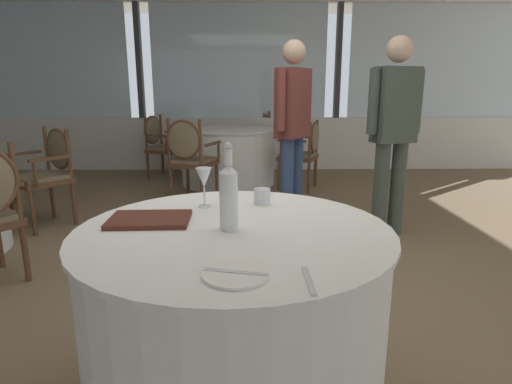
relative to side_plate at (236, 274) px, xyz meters
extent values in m
plane|color=#756047|center=(-0.11, 1.54, -0.77)|extent=(14.75, 14.75, 0.00)
cube|color=silver|center=(-0.11, 5.80, -0.35)|extent=(10.05, 0.12, 0.85)
cube|color=silver|center=(-3.26, 5.82, 0.95)|extent=(2.77, 0.02, 1.75)
cube|color=silver|center=(-0.11, 5.82, 0.95)|extent=(2.77, 0.02, 1.75)
cube|color=#333338|center=(-1.69, 5.80, 0.95)|extent=(0.08, 0.14, 1.75)
cube|color=silver|center=(3.04, 5.82, 0.95)|extent=(2.77, 0.02, 1.75)
cube|color=#333338|center=(1.46, 5.80, 0.95)|extent=(0.08, 0.14, 1.75)
cylinder|color=white|center=(-0.02, 0.43, -0.02)|extent=(1.26, 1.26, 0.02)
cylinder|color=white|center=(-0.02, 0.43, -0.40)|extent=(1.22, 1.22, 0.75)
cylinder|color=white|center=(0.00, 0.00, 0.00)|extent=(0.20, 0.20, 0.01)
cube|color=silver|center=(0.00, 0.00, 0.01)|extent=(0.20, 0.06, 0.00)
cube|color=silver|center=(0.21, -0.04, 0.00)|extent=(0.02, 0.18, 0.00)
cylinder|color=white|center=(-0.04, 0.42, 0.11)|extent=(0.07, 0.07, 0.23)
cone|color=white|center=(-0.04, 0.42, 0.24)|extent=(0.07, 0.07, 0.03)
cylinder|color=white|center=(-0.04, 0.42, 0.28)|extent=(0.03, 0.03, 0.06)
sphere|color=silver|center=(-0.04, 0.42, 0.32)|extent=(0.03, 0.03, 0.03)
cylinder|color=white|center=(-0.17, 0.75, 0.00)|extent=(0.06, 0.06, 0.00)
cylinder|color=white|center=(-0.17, 0.75, 0.04)|extent=(0.01, 0.01, 0.09)
cone|color=white|center=(-0.17, 0.75, 0.13)|extent=(0.08, 0.08, 0.09)
cylinder|color=white|center=(0.10, 0.80, 0.03)|extent=(0.08, 0.08, 0.07)
cube|color=#512319|center=(-0.37, 0.52, 0.01)|extent=(0.33, 0.23, 0.02)
cylinder|color=white|center=(-0.25, 4.71, -0.02)|extent=(1.33, 1.33, 0.02)
cylinder|color=white|center=(-0.25, 4.71, -0.40)|extent=(1.29, 1.29, 0.75)
cube|color=brown|center=(-0.62, 3.77, -0.33)|extent=(0.59, 0.59, 0.05)
cube|color=#75664C|center=(-0.62, 3.77, -0.28)|extent=(0.55, 0.55, 0.04)
cylinder|color=brown|center=(-0.73, 4.03, -0.56)|extent=(0.04, 0.04, 0.42)
cylinder|color=brown|center=(-0.36, 3.88, -0.56)|extent=(0.04, 0.04, 0.42)
cylinder|color=brown|center=(-0.87, 3.65, -0.56)|extent=(0.04, 0.04, 0.42)
cylinder|color=brown|center=(-0.50, 3.51, -0.56)|extent=(0.04, 0.04, 0.42)
cylinder|color=brown|center=(-0.87, 3.65, -0.04)|extent=(0.04, 0.04, 0.51)
cylinder|color=brown|center=(-0.50, 3.51, -0.04)|extent=(0.04, 0.04, 0.51)
ellipsoid|color=#75664C|center=(-0.69, 3.57, -0.02)|extent=(0.38, 0.19, 0.43)
torus|color=brown|center=(-0.69, 3.57, -0.02)|extent=(0.42, 0.19, 0.44)
cube|color=brown|center=(-0.84, 3.88, -0.08)|extent=(0.17, 0.36, 0.03)
cylinder|color=brown|center=(-0.79, 4.01, -0.19)|extent=(0.03, 0.03, 0.22)
cube|color=brown|center=(-0.38, 3.70, -0.08)|extent=(0.17, 0.36, 0.03)
cylinder|color=brown|center=(-0.32, 3.83, -0.19)|extent=(0.03, 0.03, 0.22)
cube|color=brown|center=(0.69, 4.35, -0.35)|extent=(0.59, 0.59, 0.05)
cube|color=#75664C|center=(0.69, 4.35, -0.31)|extent=(0.55, 0.55, 0.04)
cylinder|color=brown|center=(0.43, 4.23, -0.57)|extent=(0.04, 0.04, 0.40)
cylinder|color=brown|center=(0.57, 4.60, -0.57)|extent=(0.04, 0.04, 0.40)
cylinder|color=brown|center=(0.80, 4.09, -0.57)|extent=(0.04, 0.04, 0.40)
cylinder|color=brown|center=(0.94, 4.46, -0.57)|extent=(0.04, 0.04, 0.40)
cylinder|color=brown|center=(0.80, 4.09, -0.10)|extent=(0.04, 0.04, 0.46)
cylinder|color=brown|center=(0.94, 4.46, -0.10)|extent=(0.04, 0.04, 0.46)
ellipsoid|color=#75664C|center=(0.89, 4.27, -0.07)|extent=(0.19, 0.38, 0.38)
torus|color=brown|center=(0.89, 4.27, -0.07)|extent=(0.17, 0.38, 0.40)
cube|color=brown|center=(0.58, 4.12, -0.10)|extent=(0.36, 0.17, 0.03)
cylinder|color=brown|center=(0.45, 4.17, -0.21)|extent=(0.03, 0.03, 0.22)
cube|color=brown|center=(0.76, 4.59, -0.10)|extent=(0.36, 0.17, 0.03)
cylinder|color=brown|center=(0.63, 4.64, -0.21)|extent=(0.03, 0.03, 0.22)
cube|color=brown|center=(0.11, 5.65, -0.34)|extent=(0.59, 0.59, 0.05)
cube|color=#75664C|center=(0.11, 5.65, -0.30)|extent=(0.55, 0.55, 0.04)
cylinder|color=brown|center=(0.22, 5.39, -0.57)|extent=(0.04, 0.04, 0.41)
cylinder|color=brown|center=(-0.15, 5.53, -0.57)|extent=(0.04, 0.04, 0.41)
cylinder|color=brown|center=(0.37, 5.76, -0.57)|extent=(0.04, 0.04, 0.41)
cylinder|color=brown|center=(0.00, 5.91, -0.57)|extent=(0.04, 0.04, 0.41)
cylinder|color=brown|center=(0.37, 5.76, -0.07)|extent=(0.04, 0.04, 0.50)
cylinder|color=brown|center=(0.00, 5.91, -0.07)|extent=(0.04, 0.04, 0.50)
ellipsoid|color=#75664C|center=(0.19, 5.85, -0.04)|extent=(0.38, 0.19, 0.42)
torus|color=brown|center=(0.19, 5.85, -0.04)|extent=(0.41, 0.18, 0.43)
cube|color=brown|center=(0.34, 5.54, -0.09)|extent=(0.17, 0.36, 0.03)
cylinder|color=brown|center=(0.28, 5.41, -0.20)|extent=(0.03, 0.03, 0.22)
cube|color=brown|center=(-0.13, 5.72, -0.09)|extent=(0.17, 0.36, 0.03)
cylinder|color=brown|center=(-0.18, 5.59, -0.20)|extent=(0.03, 0.03, 0.22)
cube|color=brown|center=(-1.19, 5.07, -0.36)|extent=(0.59, 0.59, 0.05)
cube|color=#75664C|center=(-1.19, 5.07, -0.31)|extent=(0.55, 0.55, 0.04)
cylinder|color=brown|center=(-0.93, 5.19, -0.58)|extent=(0.04, 0.04, 0.39)
cylinder|color=brown|center=(-1.08, 4.81, -0.58)|extent=(0.04, 0.04, 0.39)
cylinder|color=brown|center=(-1.31, 5.33, -0.58)|extent=(0.04, 0.04, 0.39)
cylinder|color=brown|center=(-1.45, 4.96, -0.58)|extent=(0.04, 0.04, 0.39)
cylinder|color=brown|center=(-1.31, 5.33, -0.09)|extent=(0.04, 0.04, 0.49)
cylinder|color=brown|center=(-1.45, 4.96, -0.09)|extent=(0.04, 0.04, 0.49)
ellipsoid|color=#75664C|center=(-1.39, 5.15, -0.06)|extent=(0.19, 0.38, 0.41)
torus|color=brown|center=(-1.39, 5.15, -0.06)|extent=(0.18, 0.41, 0.42)
cube|color=brown|center=(-1.08, 5.30, -0.11)|extent=(0.36, 0.17, 0.03)
cylinder|color=brown|center=(-0.95, 5.25, -0.22)|extent=(0.03, 0.03, 0.22)
cube|color=brown|center=(-1.26, 4.83, -0.11)|extent=(0.36, 0.17, 0.03)
cylinder|color=brown|center=(-1.13, 4.78, -0.22)|extent=(0.03, 0.03, 0.22)
cube|color=brown|center=(-1.96, 2.80, -0.32)|extent=(0.64, 0.64, 0.05)
cube|color=#75664C|center=(-1.96, 2.80, -0.28)|extent=(0.59, 0.59, 0.04)
cylinder|color=brown|center=(-1.92, 2.52, -0.56)|extent=(0.04, 0.04, 0.42)
cylinder|color=brown|center=(-2.24, 2.76, -0.56)|extent=(0.04, 0.04, 0.42)
cylinder|color=brown|center=(-1.68, 2.84, -0.56)|extent=(0.04, 0.04, 0.42)
cylinder|color=brown|center=(-1.99, 3.08, -0.56)|extent=(0.04, 0.04, 0.42)
cylinder|color=brown|center=(-1.68, 2.84, -0.06)|extent=(0.04, 0.04, 0.47)
cylinder|color=brown|center=(-1.99, 3.08, -0.06)|extent=(0.04, 0.04, 0.47)
ellipsoid|color=#75664C|center=(-1.83, 2.97, -0.04)|extent=(0.34, 0.28, 0.39)
torus|color=brown|center=(-1.83, 2.97, -0.04)|extent=(0.34, 0.27, 0.41)
cube|color=brown|center=(-1.77, 2.63, -0.08)|extent=(0.25, 0.32, 0.03)
cylinder|color=brown|center=(-1.85, 2.52, -0.19)|extent=(0.03, 0.03, 0.22)
cube|color=brown|center=(-2.17, 2.93, -0.08)|extent=(0.25, 0.32, 0.03)
cylinder|color=brown|center=(-2.25, 2.82, -0.19)|extent=(0.03, 0.03, 0.22)
cylinder|color=brown|center=(-1.50, 1.58, -0.57)|extent=(0.04, 0.04, 0.41)
cylinder|color=brown|center=(-1.50, 1.58, -0.06)|extent=(0.04, 0.04, 0.52)
cube|color=brown|center=(-1.65, 1.75, -0.10)|extent=(0.32, 0.25, 0.03)
cylinder|color=brown|center=(-1.76, 1.83, -0.21)|extent=(0.03, 0.03, 0.22)
cylinder|color=#424C42|center=(1.21, 2.48, -0.35)|extent=(0.13, 0.13, 0.85)
cylinder|color=#424C42|center=(1.38, 2.53, -0.35)|extent=(0.13, 0.13, 0.85)
cube|color=#424C42|center=(1.30, 2.50, 0.40)|extent=(0.40, 0.30, 0.64)
sphere|color=beige|center=(1.30, 2.50, 0.85)|extent=(0.22, 0.22, 0.22)
cylinder|color=#424C42|center=(1.09, 2.44, 0.43)|extent=(0.09, 0.09, 0.54)
cylinder|color=#424C42|center=(1.51, 2.57, 0.43)|extent=(0.09, 0.09, 0.54)
cylinder|color=#334770|center=(0.51, 2.94, -0.35)|extent=(0.13, 0.13, 0.85)
cylinder|color=#334770|center=(0.40, 2.80, -0.35)|extent=(0.13, 0.13, 0.85)
cube|color=brown|center=(0.45, 2.87, 0.40)|extent=(0.37, 0.41, 0.64)
sphere|color=beige|center=(0.45, 2.87, 0.86)|extent=(0.22, 0.22, 0.22)
cylinder|color=brown|center=(0.58, 3.05, 0.43)|extent=(0.09, 0.09, 0.54)
cylinder|color=brown|center=(0.33, 2.69, 0.43)|extent=(0.09, 0.09, 0.54)
camera|label=1|loc=(0.04, -1.15, 0.53)|focal=29.45mm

